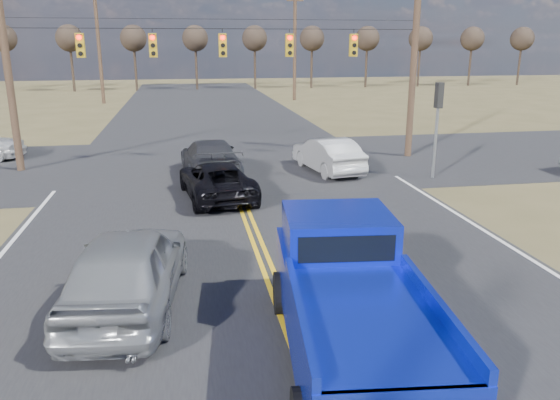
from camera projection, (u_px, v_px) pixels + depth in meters
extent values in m
cube|color=#28282B|center=(246.00, 214.00, 17.93)|extent=(14.00, 120.00, 0.02)
cube|color=#28282B|center=(226.00, 163.00, 25.49)|extent=(120.00, 12.00, 0.02)
cylinder|color=#473323|center=(5.00, 53.00, 22.58)|extent=(0.32, 0.32, 10.00)
cylinder|color=#473323|center=(414.00, 52.00, 25.62)|extent=(0.32, 0.32, 10.00)
cylinder|color=black|center=(222.00, 29.00, 23.83)|extent=(18.00, 0.02, 0.02)
cylinder|color=black|center=(222.00, 19.00, 23.72)|extent=(18.00, 0.02, 0.02)
cube|color=#B28C14|center=(80.00, 45.00, 23.01)|extent=(0.34, 0.24, 1.00)
cylinder|color=#FF0C05|center=(79.00, 37.00, 22.78)|extent=(0.20, 0.06, 0.20)
cylinder|color=black|center=(80.00, 45.00, 22.88)|extent=(0.20, 0.06, 0.20)
cylinder|color=black|center=(81.00, 54.00, 22.97)|extent=(0.20, 0.06, 0.20)
cube|color=black|center=(79.00, 35.00, 22.73)|extent=(0.24, 0.14, 0.03)
cube|color=#B28C14|center=(153.00, 45.00, 23.51)|extent=(0.34, 0.24, 1.00)
cylinder|color=#FF0C05|center=(152.00, 37.00, 23.29)|extent=(0.20, 0.06, 0.20)
cylinder|color=black|center=(153.00, 45.00, 23.38)|extent=(0.20, 0.06, 0.20)
cylinder|color=black|center=(153.00, 53.00, 23.47)|extent=(0.20, 0.06, 0.20)
cube|color=black|center=(152.00, 35.00, 23.23)|extent=(0.24, 0.14, 0.03)
cube|color=#B28C14|center=(223.00, 45.00, 24.02)|extent=(0.34, 0.24, 1.00)
cylinder|color=#FF0C05|center=(223.00, 38.00, 23.80)|extent=(0.20, 0.06, 0.20)
cylinder|color=black|center=(223.00, 45.00, 23.89)|extent=(0.20, 0.06, 0.20)
cylinder|color=black|center=(223.00, 53.00, 23.98)|extent=(0.20, 0.06, 0.20)
cube|color=black|center=(223.00, 35.00, 23.74)|extent=(0.24, 0.14, 0.03)
cube|color=#B28C14|center=(289.00, 45.00, 24.53)|extent=(0.34, 0.24, 1.00)
cylinder|color=#FF0C05|center=(290.00, 38.00, 24.30)|extent=(0.20, 0.06, 0.20)
cylinder|color=black|center=(290.00, 45.00, 24.39)|extent=(0.20, 0.06, 0.20)
cylinder|color=black|center=(290.00, 53.00, 24.49)|extent=(0.20, 0.06, 0.20)
cube|color=black|center=(290.00, 35.00, 24.24)|extent=(0.24, 0.14, 0.03)
cube|color=#B28C14|center=(353.00, 45.00, 25.03)|extent=(0.34, 0.24, 1.00)
cylinder|color=#FF0C05|center=(355.00, 38.00, 24.81)|extent=(0.20, 0.06, 0.20)
cylinder|color=black|center=(354.00, 45.00, 24.90)|extent=(0.20, 0.06, 0.20)
cylinder|color=black|center=(354.00, 53.00, 24.99)|extent=(0.20, 0.06, 0.20)
cube|color=black|center=(355.00, 35.00, 24.75)|extent=(0.24, 0.14, 0.03)
cylinder|color=slate|center=(435.00, 140.00, 22.18)|extent=(0.12, 0.12, 3.20)
cube|color=black|center=(439.00, 95.00, 21.68)|extent=(0.24, 0.34, 1.00)
cylinder|color=#473323|center=(99.00, 47.00, 49.07)|extent=(0.32, 0.32, 10.00)
cylinder|color=#473323|center=(295.00, 47.00, 52.10)|extent=(0.32, 0.32, 10.00)
cube|color=#473323|center=(295.00, 1.00, 50.94)|extent=(1.60, 0.12, 0.12)
cylinder|color=#33261C|center=(7.00, 67.00, 60.90)|extent=(0.28, 0.28, 5.50)
sphere|color=#2D231C|center=(3.00, 38.00, 60.03)|extent=(3.00, 3.00, 3.00)
cylinder|color=#33261C|center=(72.00, 67.00, 62.09)|extent=(0.28, 0.28, 5.50)
sphere|color=#2D231C|center=(69.00, 38.00, 61.21)|extent=(3.00, 3.00, 3.00)
cylinder|color=#33261C|center=(135.00, 66.00, 63.27)|extent=(0.28, 0.28, 5.50)
sphere|color=#2D231C|center=(133.00, 38.00, 62.39)|extent=(3.00, 3.00, 3.00)
cylinder|color=#33261C|center=(196.00, 66.00, 64.45)|extent=(0.28, 0.28, 5.50)
sphere|color=#2D231C|center=(195.00, 38.00, 63.57)|extent=(3.00, 3.00, 3.00)
cylinder|color=#33261C|center=(255.00, 66.00, 65.63)|extent=(0.28, 0.28, 5.50)
sphere|color=#2D231C|center=(255.00, 38.00, 64.76)|extent=(3.00, 3.00, 3.00)
cylinder|color=#33261C|center=(312.00, 65.00, 66.81)|extent=(0.28, 0.28, 5.50)
sphere|color=#2D231C|center=(312.00, 38.00, 65.94)|extent=(3.00, 3.00, 3.00)
cylinder|color=#33261C|center=(366.00, 65.00, 67.99)|extent=(0.28, 0.28, 5.50)
sphere|color=#2D231C|center=(367.00, 39.00, 67.12)|extent=(3.00, 3.00, 3.00)
cylinder|color=#33261C|center=(419.00, 64.00, 69.18)|extent=(0.28, 0.28, 5.50)
sphere|color=#2D231C|center=(421.00, 39.00, 68.30)|extent=(3.00, 3.00, 3.00)
cylinder|color=#33261C|center=(470.00, 64.00, 70.36)|extent=(0.28, 0.28, 5.50)
sphere|color=#2D231C|center=(472.00, 39.00, 69.48)|extent=(3.00, 3.00, 3.00)
cylinder|color=#33261C|center=(519.00, 64.00, 71.54)|extent=(0.28, 0.28, 5.50)
sphere|color=#2D231C|center=(522.00, 39.00, 70.66)|extent=(3.00, 3.00, 3.00)
cylinder|color=black|center=(283.00, 293.00, 11.27)|extent=(0.44, 0.91, 0.88)
cylinder|color=black|center=(382.00, 290.00, 11.42)|extent=(0.44, 0.91, 0.88)
cube|color=#1125BE|center=(352.00, 312.00, 9.31)|extent=(2.79, 6.12, 1.10)
cube|color=#1125BE|center=(338.00, 232.00, 10.58)|extent=(2.21, 2.06, 0.79)
cube|color=black|center=(347.00, 249.00, 9.71)|extent=(1.75, 0.24, 0.49)
cube|color=#1125BE|center=(299.00, 312.00, 7.94)|extent=(0.48, 3.61, 0.22)
cube|color=#1125BE|center=(439.00, 307.00, 8.09)|extent=(0.48, 3.61, 0.22)
imported|color=gray|center=(128.00, 268.00, 11.41)|extent=(2.67, 5.39, 1.77)
imported|color=black|center=(217.00, 180.00, 19.56)|extent=(2.82, 5.06, 1.34)
imported|color=#BABABA|center=(328.00, 155.00, 23.64)|extent=(2.32, 4.72, 1.49)
imported|color=#36373B|center=(210.00, 158.00, 22.77)|extent=(2.56, 5.51, 1.56)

